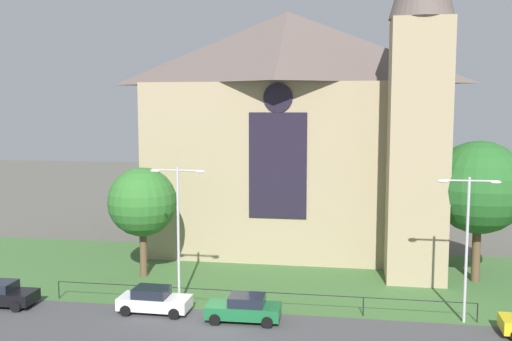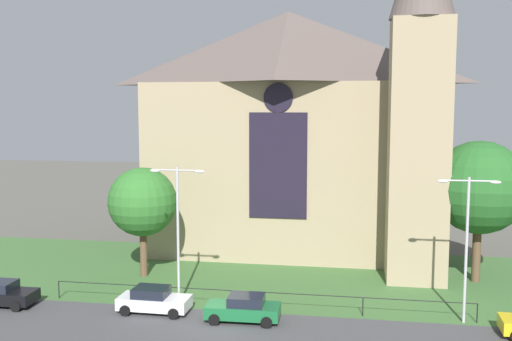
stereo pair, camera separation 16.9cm
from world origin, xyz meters
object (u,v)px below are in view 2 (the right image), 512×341
Objects in this scene: parked_car_white at (154,300)px; parked_car_green at (244,308)px; tree_left_near at (143,202)px; church_building at (296,129)px; parked_car_black at (1,294)px; tree_right_far at (479,188)px; streetlamp_far at (467,231)px; streetlamp_near at (178,219)px.

parked_car_white is 1.00× the size of parked_car_green.
tree_left_near is 12.50m from parked_car_green.
parked_car_black is (-16.29, -17.37, -9.53)m from church_building.
church_building is 20.53m from parked_car_white.
tree_left_near reaches higher than parked_car_green.
parked_car_black and parked_car_white have the same top height.
tree_right_far reaches higher than parked_car_black.
church_building reaches higher than streetlamp_far.
streetlamp_near is 2.02× the size of parked_car_green.
parked_car_green is (5.53, -0.50, 0.00)m from parked_car_white.
tree_left_near reaches higher than parked_car_white.
church_building reaches higher than streetlamp_near.
tree_left_near is 10.92m from parked_car_black.
church_building is 6.15× the size of parked_car_white.
streetlamp_near is 2.02× the size of parked_car_white.
parked_car_green is (-1.11, -17.43, -9.53)m from church_building.
tree_left_near is at bearing 115.48° from parked_car_white.
church_building is 25.65m from parked_car_black.
parked_car_white and parked_car_green have the same top height.
streetlamp_far is 13.24m from parked_car_green.
tree_left_near is 7.23m from streetlamp_near.
tree_right_far is 1.19× the size of streetlamp_far.
streetlamp_near is (-5.51, -15.57, -4.86)m from church_building.
tree_left_near is at bearing -42.23° from parked_car_green.
tree_left_near is at bearing 164.76° from streetlamp_far.
church_building is at bearing 46.07° from parked_car_black.
church_building is 3.31× the size of tree_left_near.
parked_car_green is (8.78, -7.60, -4.63)m from tree_left_near.
parked_car_black is 15.18m from parked_car_green.
streetlamp_near is 16.70m from streetlamp_far.
streetlamp_near is 11.89m from parked_car_black.
streetlamp_far reaches higher than parked_car_green.
tree_right_far is 23.01m from parked_car_white.
tree_right_far reaches higher than streetlamp_near.
church_building reaches higher than tree_right_far.
church_building is 3.04× the size of streetlamp_near.
church_building is 17.22m from streetlamp_near.
parked_car_white is at bearing -129.92° from streetlamp_near.
streetlamp_far is 27.91m from parked_car_black.
church_building is at bearing 125.69° from streetlamp_far.
streetlamp_far is at bearing -104.77° from tree_right_far.
tree_left_near is 0.80× the size of tree_right_far.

